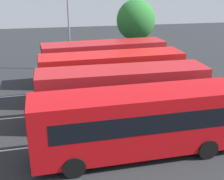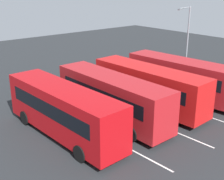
% 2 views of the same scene
% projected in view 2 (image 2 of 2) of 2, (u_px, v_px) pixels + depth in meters
% --- Properties ---
extents(ground_plane, '(73.92, 73.92, 0.00)m').
position_uv_depth(ground_plane, '(126.00, 111.00, 24.42)').
color(ground_plane, '#232628').
extents(bus_far_left, '(10.50, 3.21, 3.37)m').
position_uv_depth(bus_far_left, '(181.00, 77.00, 26.97)').
color(bus_far_left, '#AD191E').
rests_on(bus_far_left, ground).
extents(bus_center_left, '(10.45, 2.92, 3.37)m').
position_uv_depth(bus_center_left, '(148.00, 86.00, 24.59)').
color(bus_center_left, red).
rests_on(bus_center_left, ground).
extents(bus_center_right, '(10.37, 2.65, 3.37)m').
position_uv_depth(bus_center_right, '(112.00, 97.00, 22.33)').
color(bus_center_right, '#AD191E').
rests_on(bus_center_right, ground).
extents(bus_far_right, '(10.44, 2.88, 3.37)m').
position_uv_depth(bus_far_right, '(63.00, 110.00, 20.02)').
color(bus_far_right, '#B70C11').
rests_on(bus_far_right, ground).
extents(pedestrian, '(0.36, 0.36, 1.70)m').
position_uv_depth(pedestrian, '(26.00, 87.00, 26.91)').
color(pedestrian, '#232833').
rests_on(pedestrian, ground).
extents(street_lamp, '(0.64, 2.46, 7.58)m').
position_uv_depth(street_lamp, '(187.00, 40.00, 30.31)').
color(street_lamp, gray).
rests_on(street_lamp, ground).
extents(lane_stripe_outer_left, '(15.59, 0.82, 0.01)m').
position_uv_depth(lane_stripe_outer_left, '(159.00, 100.00, 26.82)').
color(lane_stripe_outer_left, silver).
rests_on(lane_stripe_outer_left, ground).
extents(lane_stripe_inner_left, '(15.59, 0.82, 0.01)m').
position_uv_depth(lane_stripe_inner_left, '(126.00, 111.00, 24.42)').
color(lane_stripe_inner_left, silver).
rests_on(lane_stripe_inner_left, ground).
extents(lane_stripe_inner_right, '(15.59, 0.82, 0.01)m').
position_uv_depth(lane_stripe_inner_right, '(85.00, 125.00, 22.02)').
color(lane_stripe_inner_right, silver).
rests_on(lane_stripe_inner_right, ground).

